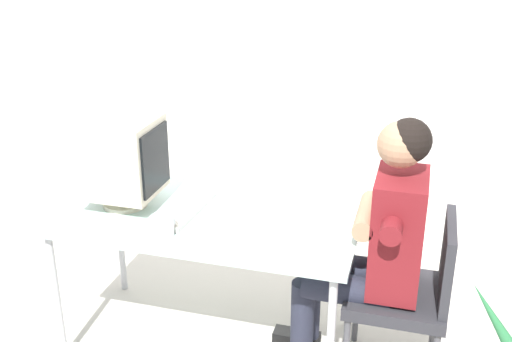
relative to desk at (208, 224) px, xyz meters
The scene contains 8 objects.
ground_plane 0.68m from the desk, ahead, with size 12.00×12.00×0.00m, color #B2ADA3.
wall_back 1.65m from the desk, 77.91° to the left, with size 8.00×0.10×3.00m, color silver.
desk is the anchor object (origin of this frame).
crt_monitor 0.52m from the desk, behind, with size 0.35×0.33×0.44m.
keyboard 0.14m from the desk, behind, with size 0.19×0.45×0.03m.
office_chair 0.99m from the desk, ahead, with size 0.44×0.44×0.83m.
person_seated 0.78m from the desk, ahead, with size 0.69×0.55×1.28m.
desk_mug 0.30m from the desk, 112.74° to the right, with size 0.09×0.10×0.11m.
Camera 1 is at (0.94, -2.48, 2.02)m, focal length 43.26 mm.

